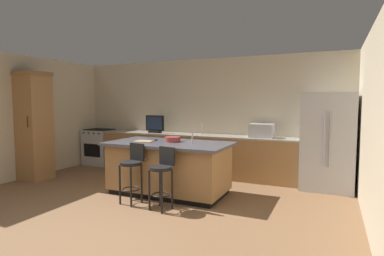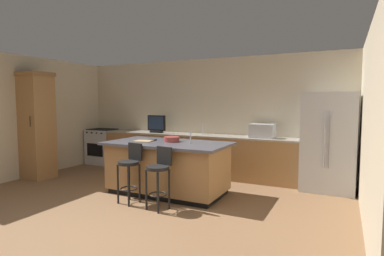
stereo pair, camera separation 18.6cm
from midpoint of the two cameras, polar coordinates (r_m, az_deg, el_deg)
name	(u,v)px [view 1 (the left image)]	position (r m, az deg, el deg)	size (l,w,h in m)	color
ground_plane	(75,238)	(4.23, -21.95, -18.21)	(16.12, 16.12, 0.00)	brown
wall_back	(203,116)	(7.28, 1.36, 2.24)	(6.93, 0.12, 2.62)	beige
wall_left	(31,117)	(7.71, -28.14, 1.83)	(0.12, 4.43, 2.62)	beige
wall_right	(373,126)	(4.70, 29.39, 0.28)	(0.12, 4.43, 2.62)	beige
counter_back	(193,154)	(7.06, -0.54, -4.81)	(4.63, 0.62, 0.91)	#9E7042
kitchen_island	(169,167)	(5.58, -5.21, -7.23)	(2.18, 1.17, 0.92)	black
refrigerator	(327,141)	(6.26, 22.85, -2.29)	(0.92, 0.81, 1.80)	#B7BABF
range_oven	(100,147)	(8.54, -17.17, -3.31)	(0.74, 0.63, 0.93)	#B7BABF
cabinet_tower	(34,124)	(7.33, -27.71, 0.64)	(0.61, 0.57, 2.25)	#9E7042
microwave	(262,131)	(6.48, 11.91, -0.48)	(0.48, 0.36, 0.28)	#B7BABF
tv_monitor	(155,125)	(7.40, -7.56, 0.61)	(0.47, 0.16, 0.41)	black
sink_faucet_back	(202,129)	(7.01, 1.03, -0.16)	(0.02, 0.02, 0.24)	#B2B2B7
sink_faucet_island	(192,137)	(5.28, -0.97, -1.73)	(0.02, 0.02, 0.22)	#B2B2B7
bar_stool_left	(132,168)	(5.12, -11.97, -7.20)	(0.34, 0.36, 0.96)	black
bar_stool_right	(162,173)	(4.76, -6.62, -8.18)	(0.34, 0.36, 0.94)	black
fruit_bowl	(173,139)	(5.58, -4.54, -2.08)	(0.28, 0.28, 0.09)	#993833
cell_phone	(175,142)	(5.53, -4.17, -2.56)	(0.07, 0.15, 0.01)	black
tv_remote	(154,140)	(5.74, -7.88, -2.26)	(0.04, 0.17, 0.02)	black
cutting_board	(144,141)	(5.63, -9.72, -2.43)	(0.31, 0.25, 0.02)	tan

